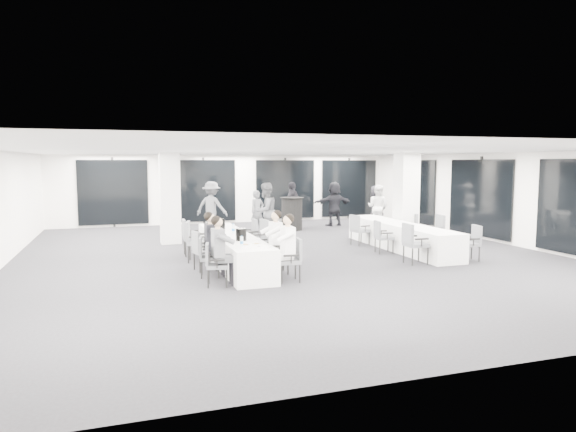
% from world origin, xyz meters
% --- Properties ---
extents(room, '(14.04, 16.04, 2.84)m').
position_xyz_m(room, '(0.89, 1.11, 1.39)').
color(room, black).
rests_on(room, ground).
extents(column_left, '(0.60, 0.60, 2.80)m').
position_xyz_m(column_left, '(-2.80, 3.20, 1.40)').
color(column_left, silver).
rests_on(column_left, floor).
extents(column_right, '(0.60, 0.60, 2.80)m').
position_xyz_m(column_right, '(4.20, 1.00, 1.40)').
color(column_right, silver).
rests_on(column_right, floor).
extents(banquet_table_main, '(0.90, 5.00, 0.75)m').
position_xyz_m(banquet_table_main, '(-1.69, -0.77, 0.38)').
color(banquet_table_main, white).
rests_on(banquet_table_main, floor).
extents(banquet_table_side, '(0.90, 5.00, 0.75)m').
position_xyz_m(banquet_table_side, '(3.40, -0.05, 0.38)').
color(banquet_table_side, white).
rests_on(banquet_table_side, floor).
extents(cocktail_table, '(0.88, 0.88, 1.22)m').
position_xyz_m(cocktail_table, '(1.78, 4.94, 0.62)').
color(cocktail_table, black).
rests_on(cocktail_table, floor).
extents(chair_main_left_near, '(0.52, 0.55, 0.87)m').
position_xyz_m(chair_main_left_near, '(-2.51, -2.77, 0.50)').
color(chair_main_left_near, '#4B4E52').
rests_on(chair_main_left_near, floor).
extents(chair_main_left_second, '(0.51, 0.54, 0.87)m').
position_xyz_m(chair_main_left_second, '(-2.52, -1.89, 0.50)').
color(chair_main_left_second, '#4B4E52').
rests_on(chair_main_left_second, floor).
extents(chair_main_left_mid, '(0.55, 0.58, 0.93)m').
position_xyz_m(chair_main_left_mid, '(-2.52, -1.23, 0.53)').
color(chair_main_left_mid, '#4B4E52').
rests_on(chair_main_left_mid, floor).
extents(chair_main_left_fourth, '(0.61, 0.65, 1.02)m').
position_xyz_m(chair_main_left_fourth, '(-2.53, -0.05, 0.58)').
color(chair_main_left_fourth, '#4B4E52').
rests_on(chair_main_left_fourth, floor).
extents(chair_main_left_far, '(0.52, 0.57, 0.98)m').
position_xyz_m(chair_main_left_far, '(-2.53, 0.83, 0.56)').
color(chair_main_left_far, '#4B4E52').
rests_on(chair_main_left_far, floor).
extents(chair_main_right_near, '(0.50, 0.55, 0.92)m').
position_xyz_m(chair_main_right_near, '(-0.86, -2.88, 0.52)').
color(chair_main_right_near, '#4B4E52').
rests_on(chair_main_right_near, floor).
extents(chair_main_right_second, '(0.54, 0.60, 1.01)m').
position_xyz_m(chair_main_right_second, '(-0.85, -2.00, 0.58)').
color(chair_main_right_second, '#4B4E52').
rests_on(chair_main_right_second, floor).
extents(chair_main_right_mid, '(0.56, 0.59, 0.93)m').
position_xyz_m(chair_main_right_mid, '(-0.86, -1.12, 0.53)').
color(chair_main_right_mid, '#4B4E52').
rests_on(chair_main_right_mid, floor).
extents(chair_main_right_fourth, '(0.58, 0.62, 1.02)m').
position_xyz_m(chair_main_right_fourth, '(-0.85, -0.16, 0.58)').
color(chair_main_right_fourth, '#4B4E52').
rests_on(chair_main_right_fourth, floor).
extents(chair_main_right_far, '(0.47, 0.53, 0.93)m').
position_xyz_m(chair_main_right_far, '(-0.86, 0.80, 0.53)').
color(chair_main_right_far, '#4B4E52').
rests_on(chair_main_right_far, floor).
extents(chair_side_left_near, '(0.52, 0.58, 1.01)m').
position_xyz_m(chair_side_left_near, '(2.56, -2.06, 0.58)').
color(chair_side_left_near, '#4B4E52').
rests_on(chair_side_left_near, floor).
extents(chair_side_left_mid, '(0.52, 0.55, 0.90)m').
position_xyz_m(chair_side_left_mid, '(2.57, -0.45, 0.51)').
color(chair_side_left_mid, '#4B4E52').
rests_on(chair_side_left_mid, floor).
extents(chair_side_left_far, '(0.55, 0.58, 0.92)m').
position_xyz_m(chair_side_left_far, '(2.57, 1.01, 0.53)').
color(chair_side_left_far, '#4B4E52').
rests_on(chair_side_left_far, floor).
extents(chair_side_right_near, '(0.53, 0.56, 0.91)m').
position_xyz_m(chair_side_right_near, '(4.23, -2.15, 0.52)').
color(chair_side_right_near, '#4B4E52').
rests_on(chair_side_right_near, floor).
extents(chair_side_right_mid, '(0.60, 0.64, 1.02)m').
position_xyz_m(chair_side_right_mid, '(4.24, -0.54, 0.58)').
color(chair_side_right_mid, '#4B4E52').
rests_on(chair_side_right_mid, floor).
extents(chair_side_right_far, '(0.51, 0.55, 0.93)m').
position_xyz_m(chair_side_right_far, '(4.23, 0.81, 0.53)').
color(chair_side_right_far, '#4B4E52').
rests_on(chair_side_right_far, floor).
extents(seated_guest_a, '(0.50, 0.38, 1.44)m').
position_xyz_m(seated_guest_a, '(-2.36, -2.79, 0.81)').
color(seated_guest_a, '#53555A').
rests_on(seated_guest_a, floor).
extents(seated_guest_b, '(0.50, 0.38, 1.44)m').
position_xyz_m(seated_guest_b, '(-2.36, -1.90, 0.81)').
color(seated_guest_b, black).
rests_on(seated_guest_b, floor).
extents(seated_guest_c, '(0.50, 0.38, 1.44)m').
position_xyz_m(seated_guest_c, '(-1.02, -2.87, 0.81)').
color(seated_guest_c, white).
rests_on(seated_guest_c, floor).
extents(seated_guest_d, '(0.50, 0.38, 1.44)m').
position_xyz_m(seated_guest_d, '(-1.02, -2.00, 0.81)').
color(seated_guest_d, white).
rests_on(seated_guest_d, floor).
extents(standing_guest_a, '(0.77, 0.70, 1.71)m').
position_xyz_m(standing_guest_a, '(0.36, 4.60, 0.86)').
color(standing_guest_a, '#53555A').
rests_on(standing_guest_a, floor).
extents(standing_guest_b, '(1.19, 1.06, 2.10)m').
position_xyz_m(standing_guest_b, '(0.22, 3.00, 1.05)').
color(standing_guest_b, '#53555A').
rests_on(standing_guest_b, floor).
extents(standing_guest_c, '(1.48, 1.32, 2.06)m').
position_xyz_m(standing_guest_c, '(-1.14, 5.35, 1.03)').
color(standing_guest_c, '#53555A').
rests_on(standing_guest_c, floor).
extents(standing_guest_d, '(1.31, 1.29, 2.01)m').
position_xyz_m(standing_guest_d, '(2.01, 5.57, 1.00)').
color(standing_guest_d, black).
rests_on(standing_guest_d, floor).
extents(standing_guest_e, '(0.55, 0.89, 1.84)m').
position_xyz_m(standing_guest_e, '(5.04, 4.57, 0.92)').
color(standing_guest_e, black).
rests_on(standing_guest_e, floor).
extents(standing_guest_f, '(1.87, 0.88, 1.97)m').
position_xyz_m(standing_guest_f, '(3.80, 5.69, 0.99)').
color(standing_guest_f, black).
rests_on(standing_guest_f, floor).
extents(standing_guest_h, '(0.98, 1.07, 1.89)m').
position_xyz_m(standing_guest_h, '(4.92, 4.17, 0.95)').
color(standing_guest_h, white).
rests_on(standing_guest_h, floor).
extents(ice_bucket_near, '(0.24, 0.24, 0.28)m').
position_xyz_m(ice_bucket_near, '(-1.70, -1.75, 0.89)').
color(ice_bucket_near, black).
rests_on(ice_bucket_near, banquet_table_main).
extents(ice_bucket_far, '(0.24, 0.24, 0.27)m').
position_xyz_m(ice_bucket_far, '(-1.77, 0.32, 0.89)').
color(ice_bucket_far, black).
rests_on(ice_bucket_far, banquet_table_main).
extents(water_bottle_a, '(0.07, 0.07, 0.21)m').
position_xyz_m(water_bottle_a, '(-1.88, -2.55, 0.85)').
color(water_bottle_a, silver).
rests_on(water_bottle_a, banquet_table_main).
extents(water_bottle_b, '(0.07, 0.07, 0.23)m').
position_xyz_m(water_bottle_b, '(-1.63, -0.60, 0.87)').
color(water_bottle_b, silver).
rests_on(water_bottle_b, banquet_table_main).
extents(water_bottle_c, '(0.07, 0.07, 0.20)m').
position_xyz_m(water_bottle_c, '(-1.67, 1.07, 0.85)').
color(water_bottle_c, silver).
rests_on(water_bottle_c, banquet_table_main).
extents(plate_a, '(0.22, 0.22, 0.03)m').
position_xyz_m(plate_a, '(-1.77, -2.41, 0.76)').
color(plate_a, white).
rests_on(plate_a, banquet_table_main).
extents(plate_b, '(0.21, 0.21, 0.03)m').
position_xyz_m(plate_b, '(-1.50, -2.37, 0.76)').
color(plate_b, white).
rests_on(plate_b, banquet_table_main).
extents(plate_c, '(0.19, 0.19, 0.03)m').
position_xyz_m(plate_c, '(-1.58, -1.03, 0.76)').
color(plate_c, white).
rests_on(plate_c, banquet_table_main).
extents(wine_glass, '(0.07, 0.07, 0.19)m').
position_xyz_m(wine_glass, '(-1.54, -2.72, 0.89)').
color(wine_glass, silver).
rests_on(wine_glass, banquet_table_main).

